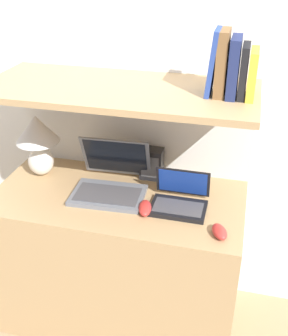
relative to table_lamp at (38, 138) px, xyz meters
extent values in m
cube|color=white|center=(0.44, 0.24, 0.23)|extent=(6.00, 0.05, 2.40)
cube|color=tan|center=(0.44, -0.11, -0.59)|extent=(1.19, 0.58, 0.77)
cube|color=white|center=(0.44, 0.20, -0.34)|extent=(1.19, 0.04, 1.25)
cube|color=tan|center=(0.44, -0.04, 0.30)|extent=(1.19, 0.52, 0.03)
ellipsoid|color=white|center=(0.00, 0.00, -0.13)|extent=(0.13, 0.13, 0.15)
cylinder|color=tan|center=(0.00, 0.00, -0.04)|extent=(0.02, 0.02, 0.04)
cone|color=silver|center=(0.00, 0.00, 0.05)|extent=(0.22, 0.22, 0.14)
cube|color=slate|center=(0.40, -0.13, -0.19)|extent=(0.35, 0.25, 0.02)
cube|color=#47474C|center=(0.40, -0.14, -0.18)|extent=(0.31, 0.17, 0.00)
cube|color=slate|center=(0.39, 0.03, -0.07)|extent=(0.34, 0.11, 0.22)
cube|color=black|center=(0.39, 0.03, -0.07)|extent=(0.31, 0.10, 0.20)
cube|color=black|center=(0.74, -0.15, -0.19)|extent=(0.25, 0.17, 0.02)
cube|color=#47474C|center=(0.74, -0.16, -0.18)|extent=(0.22, 0.12, 0.00)
cube|color=black|center=(0.74, -0.05, -0.11)|extent=(0.25, 0.04, 0.14)
cube|color=navy|center=(0.74, -0.06, -0.11)|extent=(0.22, 0.03, 0.12)
ellipsoid|color=red|center=(0.60, -0.20, -0.18)|extent=(0.08, 0.13, 0.04)
ellipsoid|color=red|center=(0.93, -0.29, -0.18)|extent=(0.09, 0.12, 0.04)
cube|color=black|center=(0.55, 0.10, -0.12)|extent=(0.11, 0.08, 0.16)
cube|color=#59595B|center=(0.55, 0.06, -0.12)|extent=(0.09, 0.00, 0.11)
cube|color=gold|center=(0.99, -0.04, 0.40)|extent=(0.03, 0.16, 0.19)
cube|color=black|center=(0.95, -0.04, 0.41)|extent=(0.03, 0.14, 0.20)
cube|color=navy|center=(0.91, -0.04, 0.43)|extent=(0.04, 0.16, 0.23)
cube|color=brown|center=(0.87, -0.04, 0.44)|extent=(0.04, 0.13, 0.26)
cube|color=#284293|center=(0.83, -0.04, 0.44)|extent=(0.04, 0.14, 0.26)
camera|label=1|loc=(0.98, -1.70, 0.87)|focal=45.00mm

